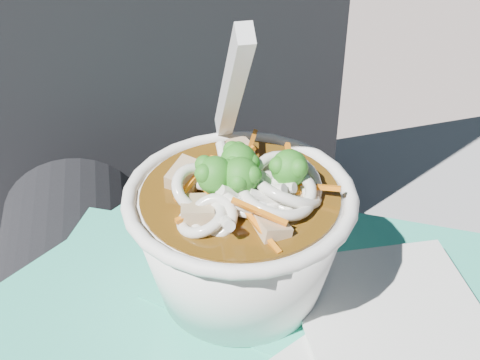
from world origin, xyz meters
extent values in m
cube|color=#2AB190|center=(0.06, 0.06, 0.57)|extent=(0.18, 0.22, 0.00)
cube|color=#2AB190|center=(-0.03, 0.05, 0.57)|extent=(0.19, 0.19, 0.00)
cube|color=#2AB190|center=(0.13, 0.02, 0.58)|extent=(0.22, 0.21, 0.00)
cube|color=#2AB190|center=(0.08, 0.02, 0.58)|extent=(0.14, 0.15, 0.00)
cube|color=#2AB190|center=(-0.02, -0.02, 0.58)|extent=(0.23, 0.23, 0.00)
cube|color=#2AB190|center=(0.04, 0.00, 0.58)|extent=(0.23, 0.22, 0.00)
cube|color=#2AB190|center=(-0.03, 0.02, 0.58)|extent=(0.27, 0.27, 0.00)
cube|color=#2AB190|center=(0.05, 0.02, 0.58)|extent=(0.18, 0.18, 0.00)
cube|color=silver|center=(0.12, -0.03, 0.59)|extent=(0.12, 0.12, 0.00)
torus|color=white|center=(0.03, 0.02, 0.67)|extent=(0.15, 0.15, 0.01)
cylinder|color=#432909|center=(0.03, 0.02, 0.66)|extent=(0.12, 0.12, 0.01)
torus|color=silver|center=(0.01, -0.01, 0.67)|extent=(0.04, 0.04, 0.03)
torus|color=silver|center=(0.06, 0.01, 0.67)|extent=(0.05, 0.05, 0.03)
torus|color=silver|center=(0.04, 0.01, 0.67)|extent=(0.07, 0.07, 0.01)
torus|color=silver|center=(0.05, 0.00, 0.67)|extent=(0.07, 0.07, 0.02)
torus|color=silver|center=(0.03, 0.02, 0.67)|extent=(0.04, 0.05, 0.04)
torus|color=silver|center=(0.05, 0.00, 0.67)|extent=(0.04, 0.04, 0.02)
torus|color=silver|center=(0.03, 0.01, 0.67)|extent=(0.06, 0.05, 0.04)
torus|color=silver|center=(0.03, 0.03, 0.67)|extent=(0.04, 0.05, 0.03)
torus|color=silver|center=(0.01, 0.03, 0.67)|extent=(0.04, 0.04, 0.03)
torus|color=silver|center=(0.00, 0.02, 0.68)|extent=(0.04, 0.03, 0.03)
torus|color=silver|center=(0.05, 0.02, 0.67)|extent=(0.05, 0.05, 0.03)
torus|color=silver|center=(0.06, 0.00, 0.68)|extent=(0.04, 0.04, 0.02)
torus|color=silver|center=(0.00, -0.01, 0.67)|extent=(0.04, 0.04, 0.02)
torus|color=silver|center=(0.03, 0.02, 0.67)|extent=(0.03, 0.04, 0.03)
torus|color=silver|center=(0.06, 0.01, 0.67)|extent=(0.05, 0.05, 0.03)
torus|color=silver|center=(0.03, 0.02, 0.67)|extent=(0.03, 0.04, 0.03)
torus|color=silver|center=(0.03, 0.01, 0.67)|extent=(0.05, 0.05, 0.03)
cylinder|color=silver|center=(0.05, 0.00, 0.67)|extent=(0.03, 0.01, 0.02)
cylinder|color=silver|center=(0.05, 0.01, 0.67)|extent=(0.03, 0.03, 0.02)
cylinder|color=silver|center=(0.02, -0.01, 0.67)|extent=(0.01, 0.03, 0.02)
cylinder|color=silver|center=(0.04, 0.01, 0.67)|extent=(0.03, 0.03, 0.02)
cylinder|color=silver|center=(0.03, 0.04, 0.67)|extent=(0.01, 0.03, 0.03)
cylinder|color=silver|center=(0.03, 0.01, 0.67)|extent=(0.03, 0.02, 0.02)
cylinder|color=#629347|center=(0.06, 0.01, 0.67)|extent=(0.01, 0.01, 0.01)
sphere|color=#176016|center=(0.06, 0.01, 0.68)|extent=(0.02, 0.02, 0.02)
sphere|color=#176016|center=(0.06, 0.02, 0.69)|extent=(0.01, 0.01, 0.01)
sphere|color=#176016|center=(0.05, 0.01, 0.69)|extent=(0.01, 0.01, 0.01)
sphere|color=#176016|center=(0.06, 0.01, 0.69)|extent=(0.01, 0.01, 0.01)
sphere|color=#176016|center=(0.06, 0.01, 0.69)|extent=(0.01, 0.01, 0.01)
cylinder|color=#629347|center=(0.03, 0.03, 0.67)|extent=(0.01, 0.01, 0.01)
sphere|color=#176016|center=(0.03, 0.03, 0.68)|extent=(0.02, 0.02, 0.02)
sphere|color=#176016|center=(0.03, 0.03, 0.69)|extent=(0.01, 0.01, 0.01)
sphere|color=#176016|center=(0.04, 0.02, 0.69)|extent=(0.01, 0.01, 0.01)
sphere|color=#176016|center=(0.03, 0.02, 0.69)|extent=(0.01, 0.01, 0.01)
sphere|color=#176016|center=(0.03, 0.03, 0.69)|extent=(0.01, 0.01, 0.01)
cylinder|color=#629347|center=(0.02, 0.01, 0.67)|extent=(0.01, 0.01, 0.01)
sphere|color=#176016|center=(0.02, 0.01, 0.68)|extent=(0.02, 0.02, 0.02)
sphere|color=#176016|center=(0.02, 0.02, 0.69)|extent=(0.01, 0.01, 0.01)
sphere|color=#176016|center=(0.01, 0.01, 0.69)|extent=(0.01, 0.01, 0.01)
sphere|color=#176016|center=(0.02, 0.02, 0.69)|extent=(0.01, 0.01, 0.01)
sphere|color=#176016|center=(0.01, 0.02, 0.69)|extent=(0.01, 0.01, 0.01)
cylinder|color=#629347|center=(0.03, 0.01, 0.67)|extent=(0.01, 0.01, 0.01)
sphere|color=#176016|center=(0.03, 0.01, 0.68)|extent=(0.02, 0.02, 0.02)
sphere|color=#176016|center=(0.04, 0.01, 0.69)|extent=(0.01, 0.01, 0.01)
sphere|color=#176016|center=(0.03, 0.00, 0.69)|extent=(0.01, 0.01, 0.01)
sphere|color=#176016|center=(0.03, 0.02, 0.69)|extent=(0.01, 0.01, 0.01)
sphere|color=#176016|center=(0.03, 0.02, 0.69)|extent=(0.01, 0.01, 0.01)
cube|color=orange|center=(0.00, 0.02, 0.68)|extent=(0.03, 0.03, 0.01)
cube|color=orange|center=(0.01, 0.00, 0.67)|extent=(0.04, 0.02, 0.00)
cube|color=orange|center=(0.07, 0.01, 0.67)|extent=(0.03, 0.02, 0.01)
cube|color=orange|center=(0.01, 0.02, 0.68)|extent=(0.01, 0.04, 0.00)
cube|color=orange|center=(0.05, 0.06, 0.68)|extent=(0.02, 0.04, 0.01)
cube|color=orange|center=(0.04, -0.02, 0.68)|extent=(0.03, 0.02, 0.01)
cube|color=orange|center=(0.03, -0.02, 0.67)|extent=(0.02, 0.04, 0.01)
cube|color=orange|center=(0.07, 0.03, 0.68)|extent=(0.01, 0.05, 0.01)
cube|color=orange|center=(0.03, 0.03, 0.68)|extent=(0.04, 0.03, 0.02)
cube|color=orange|center=(0.01, 0.02, 0.67)|extent=(0.01, 0.04, 0.01)
cube|color=#A17F5B|center=(0.07, 0.01, 0.67)|extent=(0.02, 0.02, 0.01)
cube|color=#A17F5B|center=(0.04, 0.06, 0.67)|extent=(0.02, 0.02, 0.01)
cube|color=#A17F5B|center=(0.00, 0.03, 0.67)|extent=(0.03, 0.03, 0.02)
cube|color=#A17F5B|center=(0.00, 0.00, 0.67)|extent=(0.02, 0.03, 0.02)
cube|color=#A17F5B|center=(0.04, -0.02, 0.67)|extent=(0.02, 0.02, 0.02)
ellipsoid|color=white|center=(0.03, 0.01, 0.67)|extent=(0.03, 0.04, 0.01)
cube|color=white|center=(0.03, 0.05, 0.72)|extent=(0.01, 0.09, 0.11)
camera|label=1|loc=(-0.03, -0.31, 0.91)|focal=50.00mm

